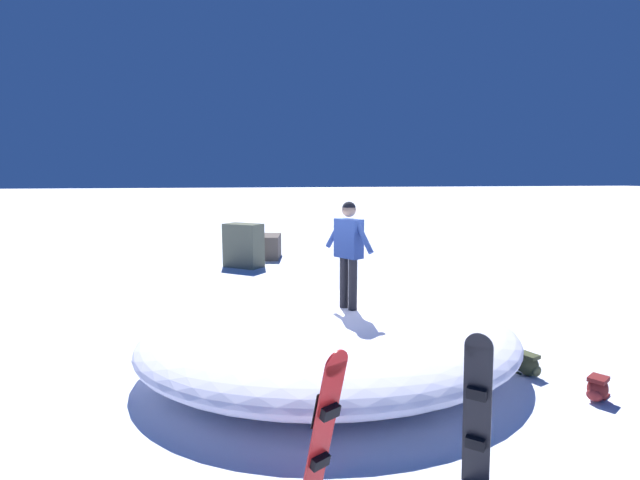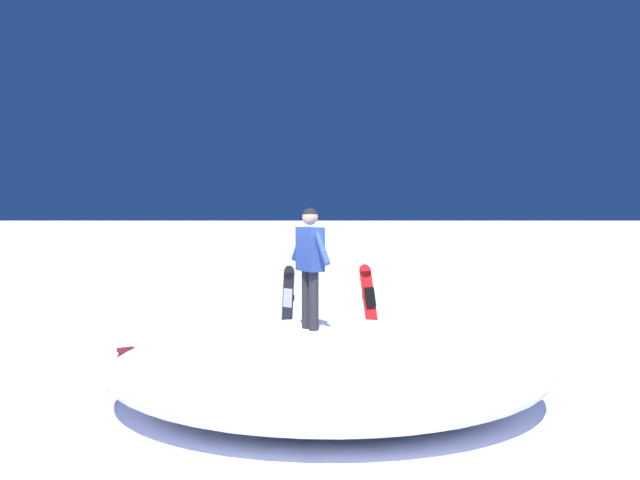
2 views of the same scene
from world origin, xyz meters
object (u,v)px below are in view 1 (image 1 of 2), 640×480
Objects in this scene: snowboarder_standing at (349,245)px; snowboard_primary_upright at (477,409)px; backpack_near at (529,365)px; backpack_far at (597,388)px; snowboard_secondary_upright at (324,428)px.

snowboarder_standing reaches higher than snowboard_primary_upright.
snowboard_primary_upright is (3.19, 0.47, -1.20)m from snowboarder_standing.
backpack_far is (0.95, 0.42, -0.01)m from backpack_near.
backpack_far is (-1.45, 4.22, -0.67)m from snowboard_secondary_upright.
snowboarder_standing is 3.44m from snowboard_primary_upright.
snowboard_secondary_upright is (0.06, -1.56, 0.00)m from snowboard_primary_upright.
backpack_near is (0.85, 2.71, -1.86)m from snowboarder_standing.
snowboard_secondary_upright reaches higher than backpack_near.
snowboard_secondary_upright is at bearing -71.02° from backpack_far.
backpack_near reaches higher than backpack_far.
backpack_far is at bearing 117.64° from snowboard_primary_upright.
snowboarder_standing reaches higher than snowboard_secondary_upright.
backpack_far is at bearing 108.98° from snowboard_secondary_upright.
backpack_near is at bearing 136.27° from snowboard_primary_upright.
snowboard_secondary_upright is at bearing -57.72° from backpack_near.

